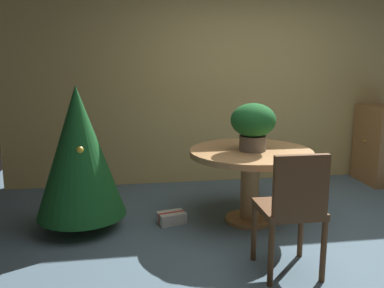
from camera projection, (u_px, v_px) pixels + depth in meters
ground_plane at (305, 250)px, 3.54m from camera, size 6.60×6.60×0.00m
back_wall_panel at (240, 82)px, 5.41m from camera, size 6.00×0.10×2.60m
round_dining_table at (250, 165)px, 4.06m from camera, size 1.19×1.19×0.73m
flower_vase at (253, 123)px, 3.95m from camera, size 0.43×0.43×0.46m
wooden_chair_near at (293, 206)px, 3.03m from camera, size 0.44×0.45×0.96m
holiday_tree at (79, 152)px, 3.86m from camera, size 0.83×0.83×1.37m
gift_box_cream at (172, 218)px, 4.11m from camera, size 0.30×0.23×0.11m
wooden_cabinet at (381, 144)px, 5.41m from camera, size 0.48×0.62×1.01m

